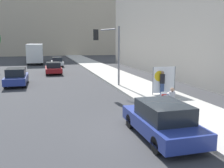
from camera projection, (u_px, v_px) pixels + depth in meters
name	position (u px, v px, depth m)	size (l,w,h in m)	color
ground_plane	(145.00, 133.00, 10.68)	(160.00, 160.00, 0.00)	#38383A
sidewalk_curb	(121.00, 78.00, 25.85)	(3.96, 90.00, 0.18)	#B7B2A8
building_backdrop_far	(49.00, 15.00, 69.61)	(52.00, 12.00, 22.07)	tan
building_backdrop_right	(193.00, 4.00, 29.94)	(10.00, 32.00, 16.53)	#BCB2A3
seated_protester	(172.00, 98.00, 13.49)	(0.92, 0.77, 1.24)	#474C56
jogger_on_sidewalk	(162.00, 83.00, 17.37)	(0.34, 0.34, 1.67)	#334775
protest_banner	(164.00, 80.00, 17.59)	(1.75, 0.06, 1.95)	slate
traffic_light_pole	(110.00, 46.00, 20.38)	(2.35, 2.12, 4.93)	slate
parked_car_curbside	(162.00, 120.00, 10.09)	(1.90, 4.44, 1.50)	navy
car_on_road_nearest	(16.00, 77.00, 22.15)	(1.79, 4.55, 1.54)	navy
car_on_road_midblock	(53.00, 68.00, 29.90)	(1.86, 4.23, 1.41)	maroon
car_on_road_distant	(57.00, 62.00, 38.72)	(1.71, 4.21, 1.45)	white
city_bus_on_road	(36.00, 52.00, 44.75)	(2.55, 12.21, 3.39)	silver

